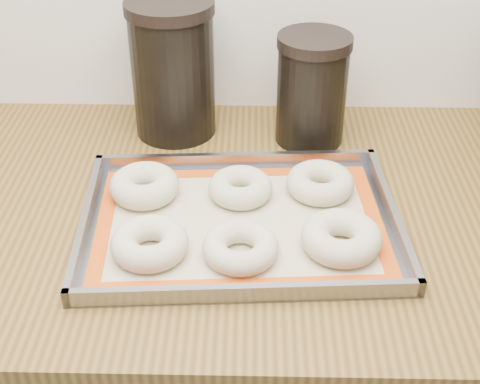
{
  "coord_description": "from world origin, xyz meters",
  "views": [
    {
      "loc": [
        -0.19,
        0.83,
        1.5
      ],
      "look_at": [
        -0.21,
        1.61,
        0.96
      ],
      "focal_mm": 50.0,
      "sensor_mm": 36.0,
      "label": 1
    }
  ],
  "objects_px": {
    "bagel_front_left": "(149,243)",
    "canister_mid": "(312,89)",
    "bagel_back_mid": "(240,187)",
    "canister_left": "(173,69)",
    "baking_tray": "(240,222)",
    "bagel_back_right": "(320,183)",
    "bagel_front_right": "(341,238)",
    "bagel_front_mid": "(240,247)",
    "bagel_back_left": "(144,186)"
  },
  "relations": [
    {
      "from": "canister_left",
      "to": "baking_tray",
      "type": "bearing_deg",
      "value": -66.79
    },
    {
      "from": "bagel_front_left",
      "to": "canister_mid",
      "type": "distance_m",
      "value": 0.42
    },
    {
      "from": "bagel_front_mid",
      "to": "bagel_back_mid",
      "type": "bearing_deg",
      "value": 91.19
    },
    {
      "from": "baking_tray",
      "to": "canister_left",
      "type": "distance_m",
      "value": 0.33
    },
    {
      "from": "bagel_back_left",
      "to": "canister_left",
      "type": "xyz_separation_m",
      "value": [
        0.03,
        0.22,
        0.1
      ]
    },
    {
      "from": "baking_tray",
      "to": "bagel_back_left",
      "type": "bearing_deg",
      "value": 156.06
    },
    {
      "from": "bagel_front_left",
      "to": "bagel_front_right",
      "type": "bearing_deg",
      "value": 3.52
    },
    {
      "from": "baking_tray",
      "to": "bagel_back_mid",
      "type": "bearing_deg",
      "value": 90.71
    },
    {
      "from": "canister_left",
      "to": "canister_mid",
      "type": "relative_size",
      "value": 1.24
    },
    {
      "from": "bagel_back_mid",
      "to": "canister_mid",
      "type": "height_order",
      "value": "canister_mid"
    },
    {
      "from": "bagel_front_left",
      "to": "bagel_back_mid",
      "type": "relative_size",
      "value": 1.1
    },
    {
      "from": "bagel_back_right",
      "to": "bagel_front_left",
      "type": "bearing_deg",
      "value": -147.71
    },
    {
      "from": "bagel_front_left",
      "to": "bagel_back_right",
      "type": "distance_m",
      "value": 0.29
    },
    {
      "from": "bagel_back_mid",
      "to": "canister_left",
      "type": "bearing_deg",
      "value": 119.12
    },
    {
      "from": "bagel_front_left",
      "to": "baking_tray",
      "type": "bearing_deg",
      "value": 30.83
    },
    {
      "from": "bagel_front_right",
      "to": "bagel_back_mid",
      "type": "bearing_deg",
      "value": 138.89
    },
    {
      "from": "bagel_front_right",
      "to": "canister_left",
      "type": "distance_m",
      "value": 0.44
    },
    {
      "from": "bagel_front_mid",
      "to": "bagel_back_left",
      "type": "distance_m",
      "value": 0.21
    },
    {
      "from": "bagel_front_right",
      "to": "canister_mid",
      "type": "height_order",
      "value": "canister_mid"
    },
    {
      "from": "baking_tray",
      "to": "bagel_back_right",
      "type": "bearing_deg",
      "value": 33.7
    },
    {
      "from": "bagel_back_left",
      "to": "canister_left",
      "type": "height_order",
      "value": "canister_left"
    },
    {
      "from": "baking_tray",
      "to": "canister_left",
      "type": "relative_size",
      "value": 2.0
    },
    {
      "from": "baking_tray",
      "to": "canister_mid",
      "type": "xyz_separation_m",
      "value": [
        0.12,
        0.26,
        0.09
      ]
    },
    {
      "from": "bagel_front_left",
      "to": "bagel_back_left",
      "type": "xyz_separation_m",
      "value": [
        -0.03,
        0.14,
        0.0
      ]
    },
    {
      "from": "bagel_back_left",
      "to": "bagel_back_mid",
      "type": "relative_size",
      "value": 1.09
    },
    {
      "from": "bagel_back_right",
      "to": "canister_left",
      "type": "height_order",
      "value": "canister_left"
    },
    {
      "from": "bagel_front_mid",
      "to": "canister_left",
      "type": "relative_size",
      "value": 0.44
    },
    {
      "from": "bagel_front_mid",
      "to": "bagel_back_right",
      "type": "bearing_deg",
      "value": 52.81
    },
    {
      "from": "canister_mid",
      "to": "baking_tray",
      "type": "bearing_deg",
      "value": -114.42
    },
    {
      "from": "bagel_back_right",
      "to": "canister_mid",
      "type": "xyz_separation_m",
      "value": [
        -0.01,
        0.18,
        0.07
      ]
    },
    {
      "from": "bagel_back_right",
      "to": "baking_tray",
      "type": "bearing_deg",
      "value": -146.3
    },
    {
      "from": "bagel_front_right",
      "to": "bagel_back_right",
      "type": "height_order",
      "value": "bagel_front_right"
    },
    {
      "from": "baking_tray",
      "to": "bagel_back_left",
      "type": "distance_m",
      "value": 0.16
    },
    {
      "from": "bagel_back_right",
      "to": "canister_left",
      "type": "bearing_deg",
      "value": 140.42
    },
    {
      "from": "baking_tray",
      "to": "canister_mid",
      "type": "distance_m",
      "value": 0.3
    },
    {
      "from": "bagel_back_right",
      "to": "canister_mid",
      "type": "relative_size",
      "value": 0.55
    },
    {
      "from": "bagel_front_left",
      "to": "bagel_front_mid",
      "type": "distance_m",
      "value": 0.12
    },
    {
      "from": "bagel_back_left",
      "to": "bagel_back_right",
      "type": "relative_size",
      "value": 1.02
    },
    {
      "from": "bagel_front_left",
      "to": "bagel_front_right",
      "type": "distance_m",
      "value": 0.26
    },
    {
      "from": "baking_tray",
      "to": "bagel_front_left",
      "type": "height_order",
      "value": "bagel_front_left"
    },
    {
      "from": "bagel_back_mid",
      "to": "canister_mid",
      "type": "relative_size",
      "value": 0.51
    },
    {
      "from": "bagel_back_mid",
      "to": "bagel_front_left",
      "type": "bearing_deg",
      "value": -130.95
    },
    {
      "from": "bagel_back_right",
      "to": "canister_left",
      "type": "distance_m",
      "value": 0.33
    },
    {
      "from": "bagel_back_left",
      "to": "bagel_back_right",
      "type": "bearing_deg",
      "value": 3.37
    },
    {
      "from": "baking_tray",
      "to": "bagel_front_right",
      "type": "relative_size",
      "value": 4.26
    },
    {
      "from": "bagel_front_right",
      "to": "bagel_back_mid",
      "type": "height_order",
      "value": "bagel_front_right"
    },
    {
      "from": "baking_tray",
      "to": "bagel_back_left",
      "type": "relative_size",
      "value": 4.48
    },
    {
      "from": "canister_mid",
      "to": "bagel_front_mid",
      "type": "bearing_deg",
      "value": -108.93
    },
    {
      "from": "baking_tray",
      "to": "canister_mid",
      "type": "relative_size",
      "value": 2.49
    },
    {
      "from": "canister_left",
      "to": "bagel_back_left",
      "type": "bearing_deg",
      "value": -96.97
    }
  ]
}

